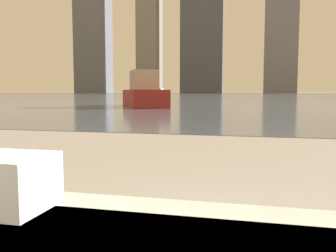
% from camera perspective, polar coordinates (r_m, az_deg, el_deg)
% --- Properties ---
extents(harbor_water, '(180.00, 110.00, 0.01)m').
position_cam_1_polar(harbor_water, '(61.85, 13.29, 4.56)').
color(harbor_water, slate).
rests_on(harbor_water, ground_plane).
extents(harbor_boat_0, '(3.62, 5.08, 1.82)m').
position_cam_1_polar(harbor_boat_0, '(18.90, -3.70, 4.90)').
color(harbor_boat_0, maroon).
rests_on(harbor_boat_0, harbor_water).
extents(harbor_boat_3, '(1.77, 3.43, 1.23)m').
position_cam_1_polar(harbor_boat_3, '(68.84, -1.20, 5.15)').
color(harbor_boat_3, '#2D2D33').
rests_on(harbor_boat_3, harbor_water).
extents(skyline_tower_1, '(6.76, 7.79, 54.90)m').
position_cam_1_polar(skyline_tower_1, '(125.75, -2.89, 17.69)').
color(skyline_tower_1, gray).
rests_on(skyline_tower_1, ground_plane).
extents(skyline_tower_2, '(12.62, 8.45, 48.65)m').
position_cam_1_polar(skyline_tower_2, '(121.44, 5.31, 16.61)').
color(skyline_tower_2, '#4C515B').
rests_on(skyline_tower_2, ground_plane).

